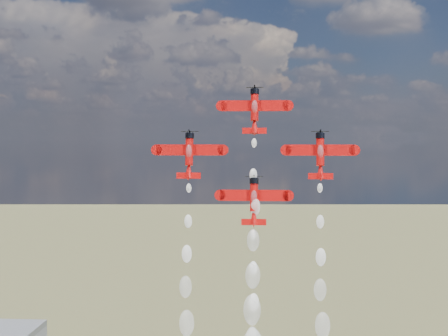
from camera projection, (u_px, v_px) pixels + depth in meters
name	position (u px, v px, depth m)	size (l,w,h in m)	color
plane_lead	(255.00, 110.00, 124.43)	(13.38, 4.70, 9.45)	red
plane_left	(189.00, 154.00, 123.91)	(13.38, 4.70, 9.45)	red
plane_right	(320.00, 154.00, 122.07)	(13.38, 4.70, 9.45)	red
plane_slot	(254.00, 200.00, 121.55)	(13.38, 4.70, 9.45)	red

